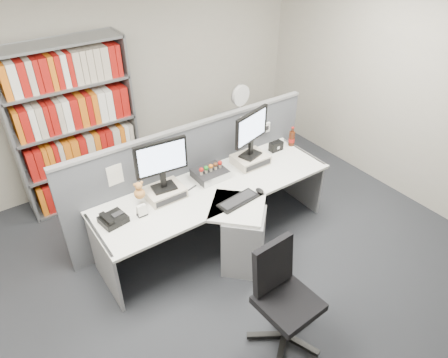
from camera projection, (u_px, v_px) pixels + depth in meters
ground at (260, 283)px, 4.18m from camera, size 5.50×5.50×0.00m
room_shell at (272, 126)px, 3.16m from camera, size 5.04×5.54×2.72m
partition at (194, 174)px, 4.66m from camera, size 3.00×0.08×1.27m
desk at (227, 218)px, 4.32m from camera, size 2.60×1.20×0.72m
monitor_riser_left at (165, 192)px, 4.17m from camera, size 0.38×0.31×0.10m
monitor_riser_right at (250, 159)px, 4.68m from camera, size 0.38×0.31×0.10m
monitor_left at (161, 161)px, 3.96m from camera, size 0.53×0.19×0.54m
monitor_right at (251, 130)px, 4.47m from camera, size 0.52×0.23×0.54m
desktop_pc at (210, 174)px, 4.45m from camera, size 0.34×0.30×0.09m
figurines at (211, 167)px, 4.39m from camera, size 0.29×0.05×0.09m
keyboard at (238, 201)px, 4.11m from camera, size 0.46×0.21×0.03m
mouse at (260, 191)px, 4.24m from camera, size 0.07×0.11×0.04m
desk_phone at (113, 219)px, 3.84m from camera, size 0.26×0.24×0.10m
desk_calendar at (142, 211)px, 3.92m from camera, size 0.10×0.07×0.12m
plush_toy at (139, 191)px, 3.96m from camera, size 0.11×0.11×0.19m
speaker at (276, 146)px, 4.92m from camera, size 0.16×0.09×0.11m
cola_bottle at (292, 139)px, 5.00m from camera, size 0.07×0.07×0.25m
shelving_unit at (75, 129)px, 4.85m from camera, size 1.41×0.40×2.00m
filing_cabinet at (239, 140)px, 5.89m from camera, size 0.45×0.61×0.70m
desk_fan at (240, 98)px, 5.52m from camera, size 0.29×0.17×0.49m
office_chair at (282, 294)px, 3.42m from camera, size 0.62×0.64×0.97m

